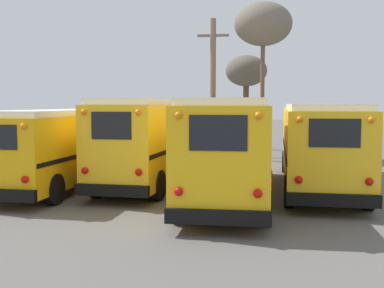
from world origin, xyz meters
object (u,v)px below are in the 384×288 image
(school_bus_3, at_px, (319,142))
(utility_pole, at_px, (213,87))
(bare_tree_0, at_px, (263,25))
(school_bus_2, at_px, (231,144))
(school_bus_1, at_px, (156,138))
(school_bus_0, at_px, (72,144))
(bare_tree_1, at_px, (246,73))

(school_bus_3, relative_size, utility_pole, 1.31)
(school_bus_3, distance_m, utility_pole, 10.59)
(bare_tree_0, bearing_deg, school_bus_2, -94.16)
(utility_pole, relative_size, bare_tree_0, 0.89)
(school_bus_3, bearing_deg, bare_tree_0, 102.95)
(utility_pole, distance_m, bare_tree_0, 4.64)
(school_bus_1, height_order, bare_tree_0, bare_tree_0)
(school_bus_1, xyz_separation_m, bare_tree_0, (4.04, 9.79, 5.90))
(school_bus_0, relative_size, utility_pole, 1.29)
(school_bus_1, relative_size, school_bus_2, 0.91)
(school_bus_0, bearing_deg, bare_tree_0, 56.32)
(bare_tree_1, bearing_deg, utility_pole, -104.32)
(school_bus_0, xyz_separation_m, bare_tree_0, (7.20, 10.80, 6.10))
(bare_tree_1, bearing_deg, school_bus_2, -88.92)
(school_bus_2, xyz_separation_m, school_bus_3, (3.16, 2.16, -0.07))
(school_bus_0, height_order, school_bus_1, school_bus_1)
(school_bus_0, xyz_separation_m, school_bus_3, (9.48, 0.88, 0.11))
(bare_tree_0, relative_size, bare_tree_1, 1.38)
(school_bus_3, bearing_deg, school_bus_0, -174.66)
(school_bus_2, xyz_separation_m, bare_tree_1, (-0.33, 17.39, 3.55))
(school_bus_2, bearing_deg, school_bus_0, 168.59)
(utility_pole, xyz_separation_m, bare_tree_1, (1.59, 6.25, 1.21))
(school_bus_0, height_order, utility_pole, utility_pole)
(school_bus_3, relative_size, bare_tree_0, 1.16)
(utility_pole, bearing_deg, school_bus_1, -97.95)
(school_bus_3, distance_m, bare_tree_1, 16.03)
(school_bus_1, height_order, utility_pole, utility_pole)
(school_bus_0, height_order, school_bus_3, school_bus_3)
(bare_tree_0, xyz_separation_m, bare_tree_1, (-1.21, 5.31, -2.37))
(utility_pole, bearing_deg, bare_tree_1, 75.68)
(school_bus_0, height_order, bare_tree_0, bare_tree_0)
(utility_pole, bearing_deg, bare_tree_0, 18.47)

